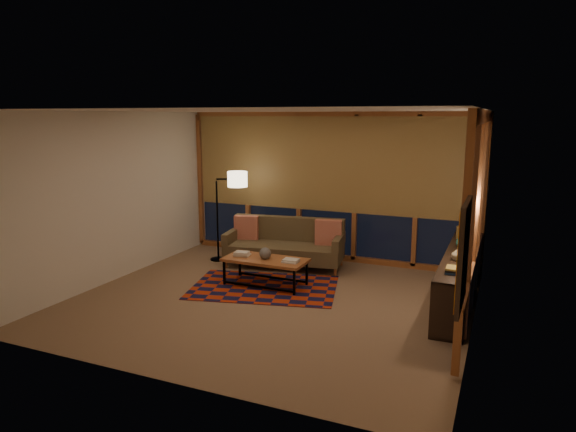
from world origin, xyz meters
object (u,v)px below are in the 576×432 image
at_px(floor_lamp, 217,216).
at_px(bookshelf, 458,278).
at_px(sofa, 284,244).
at_px(coffee_table, 265,272).

height_order(floor_lamp, bookshelf, floor_lamp).
relative_size(sofa, coffee_table, 1.55).
xyz_separation_m(sofa, coffee_table, (0.13, -1.05, -0.20)).
xyz_separation_m(sofa, bookshelf, (2.99, -0.64, -0.05)).
distance_m(coffee_table, floor_lamp, 1.84).
relative_size(floor_lamp, bookshelf, 0.57).
relative_size(sofa, floor_lamp, 1.23).
bearing_deg(coffee_table, floor_lamp, 146.50).
bearing_deg(floor_lamp, coffee_table, -57.76).
distance_m(sofa, floor_lamp, 1.37).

